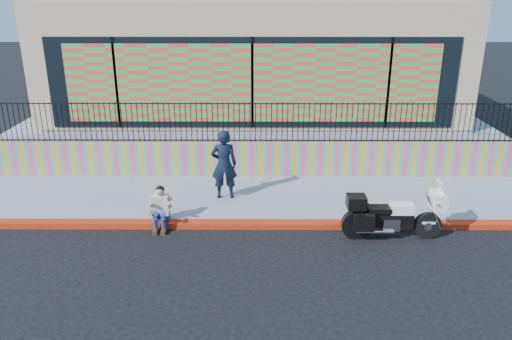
{
  "coord_description": "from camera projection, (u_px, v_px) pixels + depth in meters",
  "views": [
    {
      "loc": [
        0.18,
        -11.21,
        5.64
      ],
      "look_at": [
        0.13,
        1.2,
        1.08
      ],
      "focal_mm": 35.0,
      "sensor_mm": 36.0,
      "label": 1
    }
  ],
  "objects": [
    {
      "name": "ground",
      "position": [
        251.0,
        227.0,
        12.46
      ],
      "size": [
        90.0,
        90.0,
        0.0
      ],
      "primitive_type": "plane",
      "color": "black",
      "rests_on": "ground"
    },
    {
      "name": "police_officer",
      "position": [
        224.0,
        164.0,
        13.52
      ],
      "size": [
        0.74,
        0.51,
        1.93
      ],
      "primitive_type": "imported",
      "rotation": [
        0.0,
        0.0,
        3.22
      ],
      "color": "black",
      "rests_on": "sidewalk"
    },
    {
      "name": "seated_man",
      "position": [
        160.0,
        212.0,
        12.23
      ],
      "size": [
        0.54,
        0.71,
        1.06
      ],
      "color": "navy",
      "rests_on": "ground"
    },
    {
      "name": "storefront_building",
      "position": [
        254.0,
        54.0,
        18.98
      ],
      "size": [
        14.0,
        8.06,
        4.0
      ],
      "color": "tan",
      "rests_on": "elevated_platform"
    },
    {
      "name": "red_curb",
      "position": [
        251.0,
        224.0,
        12.44
      ],
      "size": [
        16.0,
        0.3,
        0.15
      ],
      "primitive_type": "cube",
      "color": "red",
      "rests_on": "ground"
    },
    {
      "name": "mural_wall",
      "position": [
        252.0,
        159.0,
        15.27
      ],
      "size": [
        16.0,
        0.2,
        1.1
      ],
      "primitive_type": "cube",
      "color": "#FA427C",
      "rests_on": "sidewalk"
    },
    {
      "name": "metal_fence",
      "position": [
        252.0,
        122.0,
        14.88
      ],
      "size": [
        15.8,
        0.04,
        1.2
      ],
      "primitive_type": null,
      "color": "black",
      "rests_on": "mural_wall"
    },
    {
      "name": "sidewalk",
      "position": [
        252.0,
        198.0,
        13.99
      ],
      "size": [
        16.0,
        3.0,
        0.15
      ],
      "primitive_type": "cube",
      "color": "gray",
      "rests_on": "ground"
    },
    {
      "name": "elevated_platform",
      "position": [
        254.0,
        119.0,
        20.09
      ],
      "size": [
        16.0,
        10.0,
        1.25
      ],
      "primitive_type": "cube",
      "color": "gray",
      "rests_on": "ground"
    },
    {
      "name": "police_motorcycle",
      "position": [
        391.0,
        215.0,
        11.73
      ],
      "size": [
        2.33,
        0.77,
        1.45
      ],
      "color": "black",
      "rests_on": "ground"
    }
  ]
}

